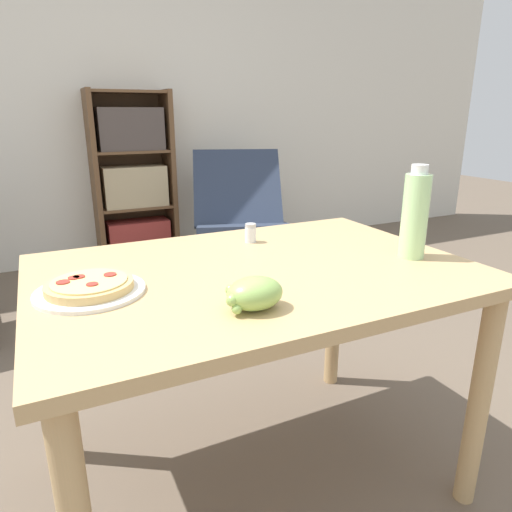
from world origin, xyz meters
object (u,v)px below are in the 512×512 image
object	(u,v)px
salt_shaker	(251,233)
bookshelf	(134,184)
pizza_on_plate	(90,288)
drink_bottle	(415,215)
grape_bunch	(254,294)
lounge_chair_far	(240,234)

from	to	relation	value
salt_shaker	bookshelf	size ratio (longest dim) A/B	0.05
pizza_on_plate	bookshelf	bearing A→B (deg)	76.49
pizza_on_plate	drink_bottle	world-z (taller)	drink_bottle
grape_bunch	bookshelf	xyz separation A→B (m)	(0.28, 2.74, -0.14)
grape_bunch	bookshelf	distance (m)	2.76
drink_bottle	salt_shaker	size ratio (longest dim) A/B	4.33
pizza_on_plate	lounge_chair_far	size ratio (longest dim) A/B	0.28
bookshelf	salt_shaker	bearing A→B (deg)	-91.29
lounge_chair_far	pizza_on_plate	bearing A→B (deg)	-102.90
grape_bunch	salt_shaker	world-z (taller)	grape_bunch
grape_bunch	drink_bottle	size ratio (longest dim) A/B	0.50
pizza_on_plate	grape_bunch	bearing A→B (deg)	-38.56
pizza_on_plate	drink_bottle	bearing A→B (deg)	-7.23
salt_shaker	lounge_chair_far	xyz separation A→B (m)	(0.70, 1.68, -0.48)
drink_bottle	salt_shaker	bearing A→B (deg)	135.46
grape_bunch	salt_shaker	distance (m)	0.55
pizza_on_plate	drink_bottle	xyz separation A→B (m)	(0.92, -0.12, 0.12)
lounge_chair_far	bookshelf	bearing A→B (deg)	158.98
grape_bunch	bookshelf	bearing A→B (deg)	84.24
drink_bottle	salt_shaker	world-z (taller)	drink_bottle
pizza_on_plate	salt_shaker	distance (m)	0.60
drink_bottle	bookshelf	distance (m)	2.63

